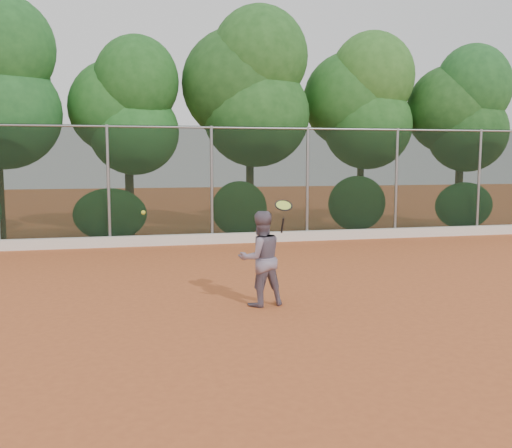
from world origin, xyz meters
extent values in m
plane|color=#BF5B2D|center=(0.00, 0.00, 0.00)|extent=(80.00, 80.00, 0.00)
cube|color=silver|center=(0.00, 6.82, 0.15)|extent=(24.00, 0.20, 0.30)
imported|color=slate|center=(-0.26, -0.50, 0.83)|extent=(0.90, 0.76, 1.65)
cube|color=black|center=(0.00, 7.00, 1.75)|extent=(24.00, 0.01, 3.50)
cylinder|color=gray|center=(0.00, 7.00, 3.45)|extent=(24.00, 0.06, 0.06)
cylinder|color=gray|center=(-3.00, 7.00, 1.75)|extent=(0.09, 0.09, 3.50)
cylinder|color=gray|center=(0.00, 7.00, 1.75)|extent=(0.09, 0.09, 3.50)
cylinder|color=gray|center=(3.00, 7.00, 1.75)|extent=(0.09, 0.09, 3.50)
cylinder|color=gray|center=(6.00, 7.00, 1.75)|extent=(0.09, 0.09, 3.50)
cylinder|color=gray|center=(9.00, 7.00, 1.75)|extent=(0.09, 0.09, 3.50)
cylinder|color=#44301A|center=(-6.30, 8.90, 1.45)|extent=(0.24, 0.24, 2.90)
ellipsoid|color=#2C732E|center=(-6.10, 8.80, 3.90)|extent=(3.50, 2.90, 3.40)
ellipsoid|color=#2B722B|center=(-6.00, 8.70, 5.80)|extent=(3.10, 2.60, 3.20)
cylinder|color=#3E2518|center=(-2.40, 9.30, 1.20)|extent=(0.28, 0.28, 2.40)
ellipsoid|color=#205D21|center=(-2.20, 9.20, 3.40)|extent=(2.90, 2.40, 2.80)
ellipsoid|color=#1E561D|center=(-2.70, 9.50, 4.20)|extent=(3.20, 2.70, 3.10)
ellipsoid|color=#1B4F1B|center=(-2.10, 9.00, 5.00)|extent=(2.70, 2.30, 2.90)
cylinder|color=#3F2A18|center=(1.60, 9.00, 1.50)|extent=(0.26, 0.26, 3.00)
ellipsoid|color=#32712B|center=(1.80, 8.90, 4.00)|extent=(3.60, 3.00, 3.50)
ellipsoid|color=#2D6325|center=(1.30, 9.20, 5.00)|extent=(3.90, 3.20, 3.80)
ellipsoid|color=#36752C|center=(1.90, 8.80, 5.90)|extent=(3.20, 2.70, 3.30)
cylinder|color=#45301A|center=(5.70, 9.20, 1.35)|extent=(0.24, 0.24, 2.70)
ellipsoid|color=#1F521C|center=(5.90, 9.10, 3.70)|extent=(3.20, 2.70, 3.10)
ellipsoid|color=#1E4F1B|center=(5.40, 9.40, 4.60)|extent=(3.50, 2.90, 3.40)
ellipsoid|color=#2A5D1F|center=(6.00, 9.00, 5.40)|extent=(3.00, 2.50, 3.10)
cylinder|color=#402718|center=(9.40, 8.80, 1.25)|extent=(0.28, 0.28, 2.50)
ellipsoid|color=#2B6125|center=(9.60, 8.70, 3.50)|extent=(3.00, 2.50, 2.90)
ellipsoid|color=#2C6225|center=(9.10, 9.00, 4.30)|extent=(3.30, 2.80, 3.20)
ellipsoid|color=#296D2B|center=(9.70, 8.60, 5.10)|extent=(2.80, 2.40, 3.00)
ellipsoid|color=#32702B|center=(-3.00, 7.80, 0.85)|extent=(2.20, 1.16, 1.60)
ellipsoid|color=#38702A|center=(1.00, 7.80, 0.95)|extent=(1.80, 1.04, 1.76)
ellipsoid|color=#2E6426|center=(5.00, 7.80, 1.05)|extent=(2.00, 1.10, 1.84)
ellipsoid|color=#296B29|center=(9.00, 7.80, 0.90)|extent=(2.16, 1.12, 1.64)
cylinder|color=black|center=(0.09, -0.64, 1.41)|extent=(0.05, 0.20, 0.28)
torus|color=black|center=(0.09, -0.70, 1.76)|extent=(0.32, 0.29, 0.18)
cylinder|color=#C9E844|center=(0.09, -0.70, 1.76)|extent=(0.27, 0.24, 0.14)
sphere|color=gold|center=(-2.23, -0.47, 1.66)|extent=(0.07, 0.07, 0.07)
camera|label=1|loc=(-2.48, -9.95, 2.55)|focal=40.00mm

